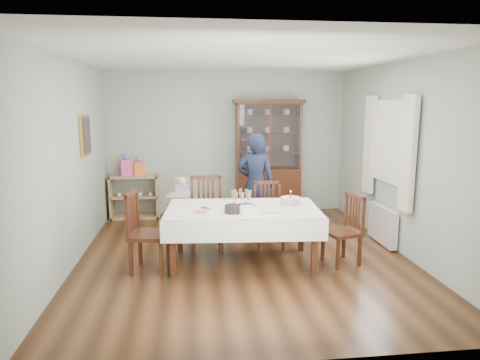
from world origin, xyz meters
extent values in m
plane|color=#593319|center=(0.00, 0.00, 0.00)|extent=(5.00, 5.00, 0.00)
plane|color=#9EAA99|center=(0.00, 2.50, 1.35)|extent=(4.50, 0.00, 4.50)
plane|color=#9EAA99|center=(-2.25, 0.00, 1.35)|extent=(0.00, 5.00, 5.00)
plane|color=#9EAA99|center=(2.25, 0.00, 1.35)|extent=(0.00, 5.00, 5.00)
plane|color=white|center=(0.00, 0.00, 2.70)|extent=(5.00, 5.00, 0.00)
cube|color=#421F10|center=(-0.04, -0.24, 0.72)|extent=(1.97, 1.18, 0.06)
cube|color=silver|center=(-0.04, -0.24, 0.76)|extent=(2.08, 1.29, 0.01)
cube|color=#421F10|center=(0.75, 2.26, 0.45)|extent=(1.20, 0.45, 0.90)
cube|color=white|center=(0.75, 2.07, 1.50)|extent=(1.12, 0.01, 1.16)
cube|color=#421F10|center=(0.75, 2.26, 2.14)|extent=(1.30, 0.48, 0.07)
cube|color=tan|center=(-1.75, 2.28, 0.02)|extent=(0.90, 0.38, 0.04)
cube|color=tan|center=(-1.75, 2.28, 0.40)|extent=(0.90, 0.38, 0.03)
cube|color=tan|center=(-1.75, 2.28, 0.78)|extent=(0.90, 0.38, 0.04)
cube|color=tan|center=(-2.17, 2.28, 0.40)|extent=(0.04, 0.38, 0.80)
cube|color=tan|center=(-1.33, 2.28, 0.40)|extent=(0.04, 0.38, 0.80)
cube|color=gold|center=(-2.22, 0.80, 1.65)|extent=(0.04, 0.48, 0.58)
cube|color=white|center=(2.22, 0.30, 1.55)|extent=(0.04, 1.02, 1.22)
cube|color=silver|center=(2.16, -0.32, 1.45)|extent=(0.07, 0.30, 1.55)
cube|color=silver|center=(2.16, 0.92, 1.45)|extent=(0.07, 0.30, 1.55)
cube|color=white|center=(2.16, 0.30, 0.30)|extent=(0.10, 0.80, 0.55)
cube|color=#421F10|center=(-0.49, 0.33, 0.49)|extent=(0.48, 0.48, 0.05)
cube|color=#421F10|center=(-0.49, 0.54, 0.78)|extent=(0.46, 0.05, 0.56)
cube|color=#421F10|center=(0.43, 0.35, 0.44)|extent=(0.44, 0.44, 0.05)
cube|color=#421F10|center=(0.43, 0.54, 0.71)|extent=(0.41, 0.04, 0.51)
cube|color=#421F10|center=(-1.24, -0.36, 0.47)|extent=(0.54, 0.54, 0.05)
cube|color=#421F10|center=(-1.45, -0.32, 0.76)|extent=(0.13, 0.44, 0.55)
cube|color=#421F10|center=(1.26, -0.40, 0.43)|extent=(0.52, 0.52, 0.05)
cube|color=#421F10|center=(1.44, -0.35, 0.68)|extent=(0.15, 0.39, 0.49)
imported|color=black|center=(0.32, 0.98, 0.83)|extent=(0.68, 0.54, 1.65)
cube|color=tan|center=(-0.85, 1.00, 0.62)|extent=(0.39, 0.36, 0.23)
cube|color=tan|center=(-0.85, 1.00, 0.81)|extent=(0.32, 0.14, 0.26)
cube|color=tan|center=(-0.85, 1.00, 0.69)|extent=(0.37, 0.24, 0.03)
cube|color=#BDA8CD|center=(-0.85, 1.00, 0.77)|extent=(0.20, 0.17, 0.17)
sphere|color=beige|center=(-0.85, 1.00, 0.90)|extent=(0.14, 0.14, 0.14)
cylinder|color=silver|center=(-0.05, -0.18, 0.77)|extent=(0.36, 0.36, 0.01)
torus|color=silver|center=(-0.05, -0.18, 0.78)|extent=(0.36, 0.36, 0.01)
cylinder|color=white|center=(0.61, -0.20, 0.77)|extent=(0.31, 0.31, 0.02)
cylinder|color=brown|center=(0.61, -0.20, 0.82)|extent=(0.26, 0.26, 0.09)
cylinder|color=silver|center=(0.61, -0.20, 0.87)|extent=(0.26, 0.26, 0.01)
cylinder|color=#F24C4C|center=(0.61, -0.20, 0.92)|extent=(0.01, 0.01, 0.07)
sphere|color=yellow|center=(0.61, -0.20, 0.96)|extent=(0.02, 0.02, 0.02)
cylinder|color=black|center=(-0.20, -0.48, 0.81)|extent=(0.21, 0.21, 0.10)
cylinder|color=white|center=(-0.02, -0.52, 0.80)|extent=(0.24, 0.24, 0.09)
cube|color=#DF5286|center=(-0.59, -0.42, 0.77)|extent=(0.17, 0.17, 0.02)
cube|color=silver|center=(0.28, -0.57, 0.77)|extent=(0.25, 0.04, 0.01)
cube|color=#DF5286|center=(-1.87, 2.26, 0.95)|extent=(0.25, 0.20, 0.30)
sphere|color=#E533B2|center=(-1.87, 2.26, 1.14)|extent=(0.12, 0.12, 0.12)
cube|color=orange|center=(-1.64, 2.26, 0.92)|extent=(0.21, 0.16, 0.25)
sphere|color=#E533B2|center=(-1.64, 2.26, 1.10)|extent=(0.11, 0.11, 0.11)
camera|label=1|loc=(-0.71, -5.64, 2.12)|focal=32.00mm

